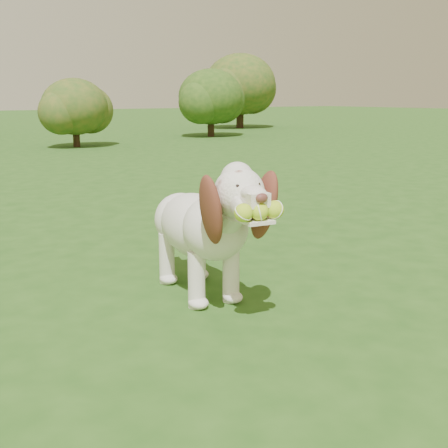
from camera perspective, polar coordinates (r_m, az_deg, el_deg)
ground at (r=2.85m, az=-2.69°, el=-7.97°), size 80.00×80.00×0.00m
dog at (r=2.82m, az=-2.03°, el=0.12°), size 0.47×1.13×0.74m
shrub_c at (r=11.80m, az=-14.93°, el=11.44°), size 1.31×1.31×1.36m
shrub_h at (r=18.33m, az=1.66°, el=13.99°), size 2.24×2.24×2.33m
shrub_f at (r=14.46m, az=-1.35°, el=12.79°), size 1.62×1.62×1.68m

